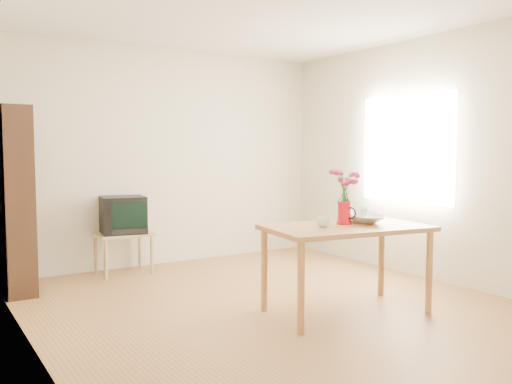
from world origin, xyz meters
TOP-DOWN VIEW (x-y plane):
  - room at (0.03, 0.00)m, footprint 4.50×4.50m
  - table at (0.41, -0.48)m, footprint 1.45×0.96m
  - tv_stand at (-0.70, 1.97)m, footprint 0.60×0.45m
  - bookshelf at (-1.85, 1.75)m, footprint 0.28×0.70m
  - pitcher at (0.45, -0.40)m, footprint 0.13×0.21m
  - flowers at (0.45, -0.40)m, footprint 0.22×0.22m
  - mug at (0.18, -0.45)m, footprint 0.13×0.13m
  - bowl at (0.72, -0.32)m, footprint 0.60×0.60m
  - teacup_a at (0.68, -0.32)m, footprint 0.10×0.10m
  - teacup_b at (0.77, -0.30)m, footprint 0.10×0.10m
  - television at (-0.70, 1.98)m, footprint 0.54×0.51m

SIDE VIEW (x-z plane):
  - tv_stand at x=-0.70m, z-range 0.16..0.62m
  - table at x=0.41m, z-range 0.29..1.04m
  - television at x=-0.70m, z-range 0.46..0.87m
  - mug at x=0.18m, z-range 0.75..0.84m
  - pitcher at x=0.45m, z-range 0.74..0.94m
  - bookshelf at x=-1.85m, z-range -0.06..1.74m
  - teacup_b at x=0.77m, z-range 0.89..0.96m
  - teacup_a at x=0.68m, z-range 0.89..0.96m
  - bowl at x=0.72m, z-range 0.75..1.18m
  - flowers at x=0.45m, z-range 0.94..1.25m
  - room at x=0.03m, z-range -0.95..3.55m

